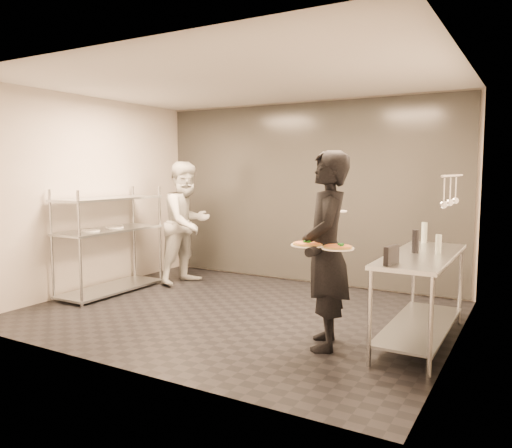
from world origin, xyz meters
The scene contains 13 objects.
room_shell centered at (0.00, 1.18, 1.40)m, with size 5.00×4.00×2.80m.
pass_rack centered at (-2.15, 0.00, 0.77)m, with size 0.60×1.60×1.50m.
prep_counter centered at (2.18, 0.00, 0.63)m, with size 0.60×1.80×0.92m.
utensil_rail centered at (2.43, 0.00, 1.55)m, with size 0.07×1.20×0.31m.
waiter centered at (1.38, -0.58, 0.97)m, with size 0.71×0.46×1.94m, color black.
chef centered at (-1.55, 1.02, 0.94)m, with size 0.91×0.71×1.88m, color silver.
pizza_plate_near centered at (1.26, -0.73, 1.04)m, with size 0.33×0.33×0.05m.
pizza_plate_far centered at (1.58, -0.79, 1.04)m, with size 0.30×0.30×0.05m.
salad_plate centered at (1.35, -0.25, 1.35)m, with size 0.25×0.25×0.07m.
pos_monitor centered at (2.06, -0.72, 1.00)m, with size 0.05×0.23×0.17m, color black.
bottle_green centered at (2.04, 0.80, 1.04)m, with size 0.07×0.07×0.24m, color gray.
bottle_clear centered at (2.32, 0.06, 1.02)m, with size 0.06×0.06×0.19m, color gray.
bottle_dark centered at (2.11, 0.00, 1.04)m, with size 0.07×0.07×0.24m, color black.
Camera 1 is at (3.18, -5.10, 1.75)m, focal length 35.00 mm.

